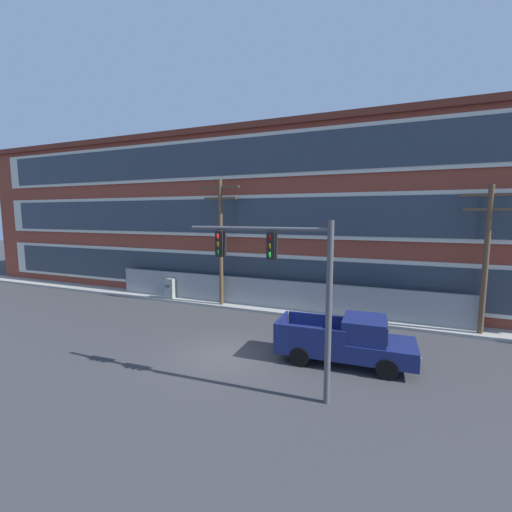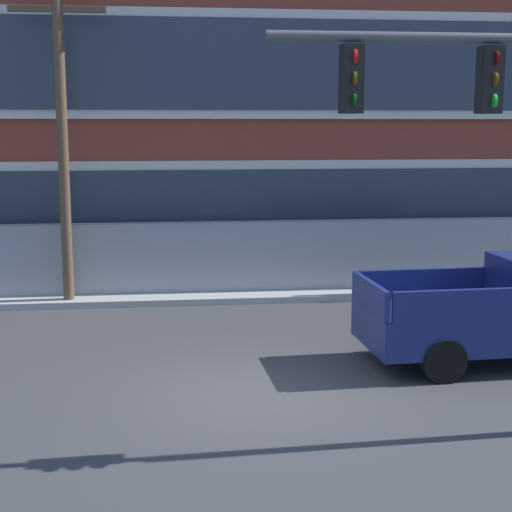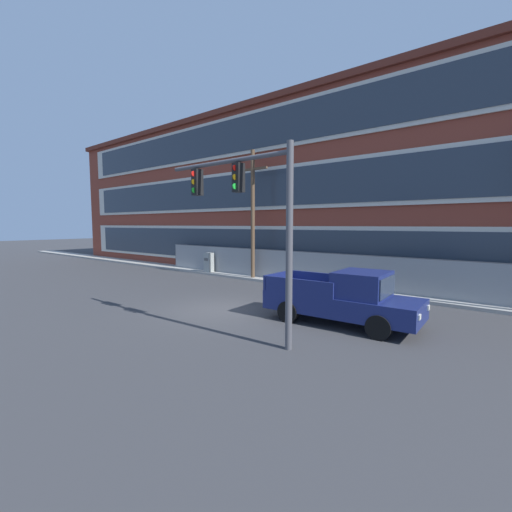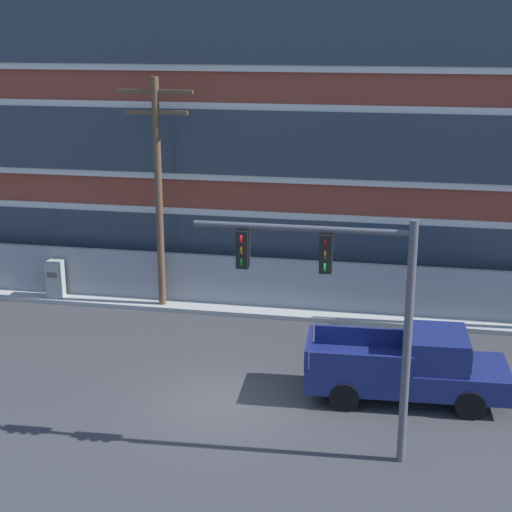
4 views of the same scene
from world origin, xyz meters
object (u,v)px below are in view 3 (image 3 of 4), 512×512
at_px(utility_pole_near_corner, 253,208).
at_px(traffic_signal_mast, 250,206).
at_px(electrical_cabinet, 209,263).
at_px(pickup_truck_navy, 344,299).

bearing_deg(utility_pole_near_corner, traffic_signal_mast, -51.04).
distance_m(traffic_signal_mast, electrical_cabinet, 15.04).
height_order(utility_pole_near_corner, electrical_cabinet, utility_pole_near_corner).
relative_size(traffic_signal_mast, pickup_truck_navy, 1.05).
distance_m(pickup_truck_navy, electrical_cabinet, 14.33).
distance_m(traffic_signal_mast, utility_pole_near_corner, 11.65).
bearing_deg(utility_pole_near_corner, electrical_cabinet, 179.79).
bearing_deg(electrical_cabinet, utility_pole_near_corner, -0.21).
distance_m(utility_pole_near_corner, electrical_cabinet, 5.70).
relative_size(traffic_signal_mast, utility_pole_near_corner, 0.71).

